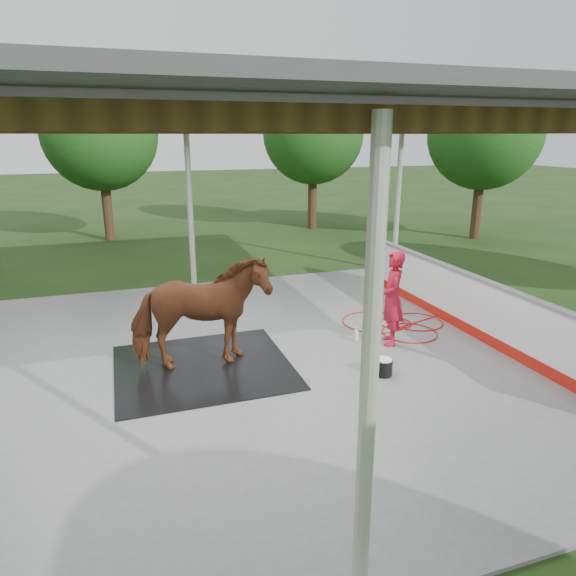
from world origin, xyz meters
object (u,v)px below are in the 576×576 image
object	(u,v)px
dasher_board	(467,304)
handler	(392,298)
horse	(201,314)
wash_bucket	(383,367)

from	to	relation	value
dasher_board	handler	size ratio (longest dim) A/B	4.62
dasher_board	handler	world-z (taller)	handler
horse	wash_bucket	bearing A→B (deg)	-112.80
handler	wash_bucket	size ratio (longest dim) A/B	5.87
dasher_board	horse	distance (m)	5.19
horse	wash_bucket	world-z (taller)	horse
dasher_board	horse	xyz separation A→B (m)	(-5.17, -0.05, 0.40)
dasher_board	wash_bucket	distance (m)	2.81
dasher_board	horse	size ratio (longest dim) A/B	3.67
dasher_board	handler	xyz separation A→B (m)	(-1.73, -0.11, 0.32)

